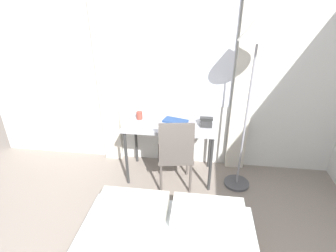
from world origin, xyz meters
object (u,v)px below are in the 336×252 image
object	(u,v)px
mug	(139,115)
desk_chair	(176,152)
standing_lamp	(257,43)
telephone	(206,122)
book	(176,121)
desk	(170,127)

from	to	relation	value
mug	desk_chair	bearing A→B (deg)	-31.78
desk_chair	standing_lamp	world-z (taller)	standing_lamp
telephone	mug	xyz separation A→B (m)	(-0.80, 0.06, 0.01)
book	desk_chair	bearing A→B (deg)	-83.36
book	mug	world-z (taller)	mug
desk_chair	book	xyz separation A→B (m)	(-0.03, 0.26, 0.26)
standing_lamp	telephone	distance (m)	0.99
standing_lamp	mug	distance (m)	1.52
book	mug	size ratio (longest dim) A/B	3.39
desk_chair	book	distance (m)	0.37
desk_chair	mug	xyz separation A→B (m)	(-0.47, 0.29, 0.29)
desk_chair	telephone	distance (m)	0.49
mug	standing_lamp	bearing A→B (deg)	-6.39
desk_chair	book	world-z (taller)	desk_chair
desk	mug	size ratio (longest dim) A/B	11.62
desk	telephone	size ratio (longest dim) A/B	6.38
telephone	mug	size ratio (longest dim) A/B	1.82
standing_lamp	mug	xyz separation A→B (m)	(-1.22, 0.14, -0.89)
desk_chair	standing_lamp	xyz separation A→B (m)	(0.75, 0.16, 1.18)
desk_chair	book	bearing A→B (deg)	87.10
desk_chair	desk	bearing A→B (deg)	100.47
desk	book	world-z (taller)	book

